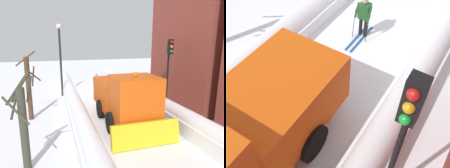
# 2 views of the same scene
# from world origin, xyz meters

# --- Properties ---
(ground_plane) EXTENTS (80.00, 80.00, 0.00)m
(ground_plane) POSITION_xyz_m (0.00, 10.00, 0.00)
(ground_plane) COLOR white
(snowbank_left) EXTENTS (1.10, 36.00, 1.17)m
(snowbank_left) POSITION_xyz_m (-2.55, 10.00, 0.54)
(snowbank_left) COLOR white
(snowbank_left) RESTS_ON ground
(snowbank_right) EXTENTS (1.10, 36.00, 1.03)m
(snowbank_right) POSITION_xyz_m (2.55, 10.00, 0.45)
(snowbank_right) COLOR white
(snowbank_right) RESTS_ON ground
(building_brick_near) EXTENTS (6.56, 6.69, 9.09)m
(building_brick_near) POSITION_xyz_m (-7.53, 4.53, 4.55)
(building_brick_near) COLOR brown
(building_brick_near) RESTS_ON ground
(plow_truck) EXTENTS (3.20, 5.98, 3.12)m
(plow_truck) POSITION_xyz_m (0.08, 6.62, 1.48)
(plow_truck) COLOR #DB510F
(plow_truck) RESTS_ON ground
(skier) EXTENTS (0.62, 1.80, 1.81)m
(skier) POSITION_xyz_m (0.28, 0.24, 1.00)
(skier) COLOR black
(skier) RESTS_ON ground
(traffic_light_pole) EXTENTS (0.28, 0.42, 4.65)m
(traffic_light_pole) POSITION_xyz_m (-3.20, 5.71, 3.25)
(traffic_light_pole) COLOR black
(traffic_light_pole) RESTS_ON ground
(street_lamp) EXTENTS (0.40, 0.40, 5.86)m
(street_lamp) POSITION_xyz_m (3.15, -0.11, 3.65)
(street_lamp) COLOR black
(street_lamp) RESTS_ON ground
(bare_tree_near) EXTENTS (1.33, 1.37, 4.01)m
(bare_tree_near) POSITION_xyz_m (5.20, 4.58, 1.93)
(bare_tree_near) COLOR #4C301F
(bare_tree_near) RESTS_ON ground
(bare_tree_mid) EXTENTS (1.03, 1.09, 3.62)m
(bare_tree_mid) POSITION_xyz_m (4.93, 9.62, 1.71)
(bare_tree_mid) COLOR #3A3A2C
(bare_tree_mid) RESTS_ON ground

